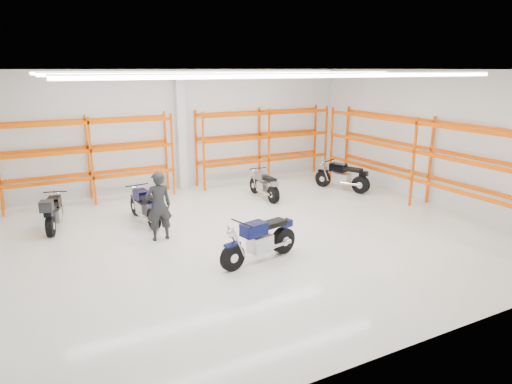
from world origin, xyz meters
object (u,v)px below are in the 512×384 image
motorcycle_back_d (344,177)px  motorcycle_back_a (53,213)px  motorcycle_back_b (145,207)px  motorcycle_main (262,240)px  motorcycle_back_c (265,186)px  standing_man (159,206)px  structural_column (181,131)px

motorcycle_back_d → motorcycle_back_a: bearing=178.1°
motorcycle_back_b → motorcycle_back_d: (7.70, 0.24, 0.02)m
motorcycle_main → motorcycle_back_a: (-4.31, 4.68, -0.01)m
motorcycle_back_c → standing_man: 5.03m
motorcycle_back_d → standing_man: (-7.70, -1.81, 0.43)m
motorcycle_main → motorcycle_back_d: (5.89, 4.34, -0.00)m
motorcycle_back_b → motorcycle_back_a: bearing=166.9°
motorcycle_back_a → motorcycle_back_c: motorcycle_back_a is taller
motorcycle_main → motorcycle_back_d: bearing=36.4°
motorcycle_back_d → structural_column: (-5.33, 3.18, 1.73)m
motorcycle_back_a → motorcycle_back_d: size_ratio=0.98×
standing_man → motorcycle_back_b: bearing=-87.7°
motorcycle_back_b → structural_column: (2.36, 3.42, 1.75)m
motorcycle_back_c → standing_man: standing_man is taller
motorcycle_main → motorcycle_back_b: motorcycle_main is taller
standing_man → structural_column: bearing=-112.8°
motorcycle_back_c → structural_column: bearing=127.5°
motorcycle_main → motorcycle_back_a: bearing=132.6°
motorcycle_main → motorcycle_back_a: motorcycle_main is taller
motorcycle_back_b → motorcycle_back_c: size_ratio=1.05×
motorcycle_back_b → structural_column: 4.51m
motorcycle_main → motorcycle_back_a: size_ratio=1.08×
motorcycle_back_c → structural_column: 3.90m
motorcycle_main → motorcycle_back_b: 4.48m
structural_column → motorcycle_back_d: bearing=-30.8°
motorcycle_back_d → structural_column: size_ratio=0.47×
standing_man → structural_column: structural_column is taller
motorcycle_back_a → structural_column: 5.90m
motorcycle_main → motorcycle_back_c: bearing=60.7°
standing_man → motorcycle_back_a: bearing=-38.2°
motorcycle_back_a → standing_man: standing_man is taller
motorcycle_back_a → motorcycle_back_b: bearing=-13.1°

